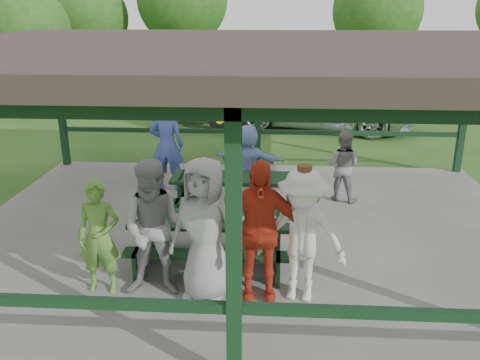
# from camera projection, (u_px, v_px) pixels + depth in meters

# --- Properties ---
(ground) EXTENTS (90.00, 90.00, 0.00)m
(ground) POSITION_uv_depth(u_px,v_px,m) (250.00, 237.00, 8.96)
(ground) COLOR #274B17
(ground) RESTS_ON ground
(concrete_slab) EXTENTS (10.00, 8.00, 0.10)m
(concrete_slab) POSITION_uv_depth(u_px,v_px,m) (250.00, 234.00, 8.94)
(concrete_slab) COLOR slate
(concrete_slab) RESTS_ON ground
(pavilion_structure) EXTENTS (10.60, 8.60, 3.24)m
(pavilion_structure) POSITION_uv_depth(u_px,v_px,m) (252.00, 52.00, 7.94)
(pavilion_structure) COLOR black
(pavilion_structure) RESTS_ON concrete_slab
(picnic_table_near) EXTENTS (2.38, 1.39, 0.75)m
(picnic_table_near) POSITION_uv_depth(u_px,v_px,m) (211.00, 235.00, 7.67)
(picnic_table_near) COLOR black
(picnic_table_near) RESTS_ON concrete_slab
(picnic_table_far) EXTENTS (2.40, 1.39, 0.75)m
(picnic_table_far) POSITION_uv_depth(u_px,v_px,m) (236.00, 191.00, 9.55)
(picnic_table_far) COLOR black
(picnic_table_far) RESTS_ON concrete_slab
(table_setting) EXTENTS (2.45, 0.45, 0.10)m
(table_setting) POSITION_uv_depth(u_px,v_px,m) (222.00, 216.00, 7.58)
(table_setting) COLOR white
(table_setting) RESTS_ON picnic_table_near
(contestant_green) EXTENTS (0.60, 0.41, 1.60)m
(contestant_green) POSITION_uv_depth(u_px,v_px,m) (99.00, 237.00, 6.83)
(contestant_green) COLOR #598E34
(contestant_green) RESTS_ON concrete_slab
(contestant_grey_left) EXTENTS (0.96, 0.77, 1.90)m
(contestant_grey_left) POSITION_uv_depth(u_px,v_px,m) (156.00, 229.00, 6.71)
(contestant_grey_left) COLOR gray
(contestant_grey_left) RESTS_ON concrete_slab
(contestant_grey_mid) EXTENTS (1.11, 0.91, 1.96)m
(contestant_grey_mid) POSITION_uv_depth(u_px,v_px,m) (205.00, 230.00, 6.61)
(contestant_grey_mid) COLOR gray
(contestant_grey_mid) RESTS_ON concrete_slab
(contestant_red) EXTENTS (1.17, 0.56, 1.94)m
(contestant_red) POSITION_uv_depth(u_px,v_px,m) (258.00, 231.00, 6.62)
(contestant_red) COLOR red
(contestant_red) RESTS_ON concrete_slab
(contestant_white_fedora) EXTENTS (1.29, 0.91, 1.88)m
(contestant_white_fedora) POSITION_uv_depth(u_px,v_px,m) (302.00, 236.00, 6.61)
(contestant_white_fedora) COLOR silver
(contestant_white_fedora) RESTS_ON concrete_slab
(spectator_lblue) EXTENTS (1.51, 0.81, 1.56)m
(spectator_lblue) POSITION_uv_depth(u_px,v_px,m) (248.00, 162.00, 10.25)
(spectator_lblue) COLOR #9BB7F1
(spectator_lblue) RESTS_ON concrete_slab
(spectator_blue) EXTENTS (0.71, 0.47, 1.96)m
(spectator_blue) POSITION_uv_depth(u_px,v_px,m) (167.00, 145.00, 10.72)
(spectator_blue) COLOR #465AB6
(spectator_blue) RESTS_ON concrete_slab
(spectator_grey) EXTENTS (0.86, 0.77, 1.44)m
(spectator_grey) POSITION_uv_depth(u_px,v_px,m) (343.00, 166.00, 10.18)
(spectator_grey) COLOR gray
(spectator_grey) RESTS_ON concrete_slab
(pickup_truck) EXTENTS (6.35, 4.24, 1.62)m
(pickup_truck) POSITION_uv_depth(u_px,v_px,m) (327.00, 103.00, 16.93)
(pickup_truck) COLOR silver
(pickup_truck) RESTS_ON ground
(farm_trailer) EXTENTS (4.17, 2.17, 1.45)m
(farm_trailer) POSITION_uv_depth(u_px,v_px,m) (199.00, 104.00, 17.35)
(farm_trailer) COLOR navy
(farm_trailer) RESTS_ON ground
(tree_far_left) EXTENTS (3.23, 3.23, 5.05)m
(tree_far_left) POSITION_uv_depth(u_px,v_px,m) (91.00, 18.00, 22.23)
(tree_far_left) COLOR black
(tree_far_left) RESTS_ON ground
(tree_left) EXTENTS (3.93, 3.93, 6.15)m
(tree_left) POSITION_uv_depth(u_px,v_px,m) (182.00, 0.00, 22.03)
(tree_left) COLOR black
(tree_left) RESTS_ON ground
(tree_mid) EXTENTS (3.53, 3.53, 5.51)m
(tree_mid) POSITION_uv_depth(u_px,v_px,m) (377.00, 11.00, 20.09)
(tree_mid) COLOR black
(tree_mid) RESTS_ON ground
(tree_edge_left) EXTENTS (2.91, 2.91, 4.54)m
(tree_edge_left) POSITION_uv_depth(u_px,v_px,m) (30.00, 30.00, 18.57)
(tree_edge_left) COLOR black
(tree_edge_left) RESTS_ON ground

